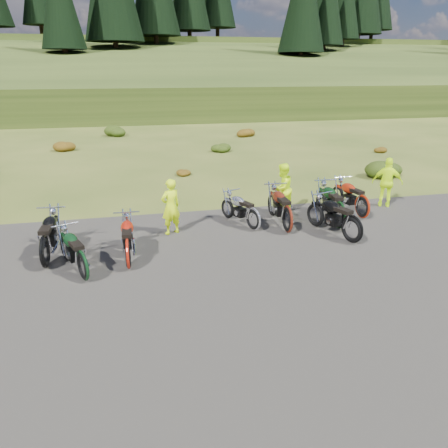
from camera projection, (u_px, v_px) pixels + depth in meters
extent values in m
plane|color=#364818|center=(246.00, 258.00, 11.05)|extent=(300.00, 300.00, 0.00)
cube|color=black|center=(271.00, 296.00, 9.22)|extent=(20.00, 12.00, 0.04)
cube|color=#273812|center=(132.00, 86.00, 111.97)|extent=(300.00, 90.00, 9.17)
cylinder|color=black|center=(42.00, 31.00, 73.26)|extent=(0.70, 0.70, 2.20)
cylinder|color=black|center=(66.00, 57.00, 53.13)|extent=(0.70, 0.70, 2.20)
cylinder|color=black|center=(116.00, 49.00, 59.47)|extent=(0.70, 0.70, 2.20)
cylinder|color=black|center=(156.00, 42.00, 65.81)|extent=(0.70, 0.70, 2.20)
cylinder|color=black|center=(190.00, 37.00, 72.16)|extent=(0.70, 0.70, 2.20)
cylinder|color=black|center=(218.00, 33.00, 78.57)|extent=(0.70, 0.70, 2.20)
cylinder|color=black|center=(300.00, 60.00, 58.50)|extent=(0.70, 0.70, 2.20)
cylinder|color=black|center=(323.00, 52.00, 64.85)|extent=(0.70, 0.70, 2.20)
cylinder|color=black|center=(342.00, 45.00, 71.19)|extent=(0.70, 0.70, 2.20)
cylinder|color=black|center=(358.00, 40.00, 77.54)|extent=(0.70, 0.70, 2.20)
cylinder|color=black|center=(371.00, 35.00, 83.88)|extent=(0.70, 0.70, 2.20)
ellipsoid|color=#6B360D|center=(63.00, 145.00, 24.87)|extent=(1.30, 1.30, 0.77)
ellipsoid|color=#20320C|center=(116.00, 130.00, 30.30)|extent=(1.56, 1.56, 0.92)
ellipsoid|color=#6B360D|center=(182.00, 171.00, 19.33)|extent=(0.77, 0.77, 0.45)
ellipsoid|color=#20320C|center=(220.00, 147.00, 24.77)|extent=(1.03, 1.03, 0.61)
ellipsoid|color=#6B360D|center=(245.00, 131.00, 30.21)|extent=(1.30, 1.30, 0.77)
ellipsoid|color=#20320C|center=(385.00, 166.00, 19.13)|extent=(1.56, 1.56, 0.92)
ellipsoid|color=#6B360D|center=(378.00, 148.00, 24.68)|extent=(0.77, 0.77, 0.45)
imported|color=#CFF70D|center=(171.00, 208.00, 12.37)|extent=(0.69, 0.59, 1.61)
imported|color=#CFF70D|center=(282.00, 190.00, 14.11)|extent=(1.02, 0.99, 1.65)
imported|color=#CFF70D|center=(387.00, 183.00, 14.82)|extent=(1.06, 0.86, 1.69)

